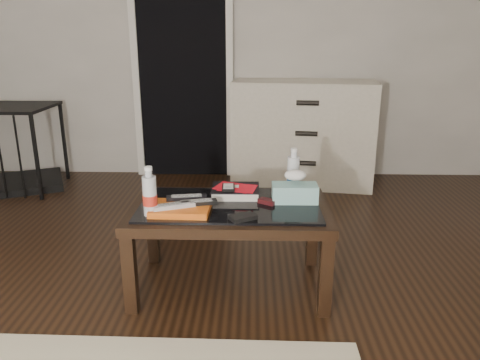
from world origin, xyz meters
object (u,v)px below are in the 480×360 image
at_px(water_bottle_left, 150,191).
at_px(tissue_box, 295,193).
at_px(pet_crate, 3,162).
at_px(water_bottle_right, 293,170).
at_px(coffee_table, 230,216).
at_px(textbook, 235,191).
at_px(dresser, 303,133).

bearing_deg(water_bottle_left, tissue_box, 16.45).
height_order(pet_crate, tissue_box, pet_crate).
relative_size(pet_crate, water_bottle_right, 4.48).
bearing_deg(coffee_table, pet_crate, 142.03).
relative_size(water_bottle_left, water_bottle_right, 1.00).
bearing_deg(textbook, water_bottle_left, -144.50).
bearing_deg(dresser, water_bottle_right, -89.74).
xyz_separation_m(textbook, water_bottle_left, (-0.39, -0.29, 0.10)).
bearing_deg(tissue_box, pet_crate, 146.34).
height_order(coffee_table, textbook, textbook).
bearing_deg(pet_crate, coffee_table, -62.29).
distance_m(textbook, tissue_box, 0.32).
height_order(pet_crate, textbook, pet_crate).
distance_m(dresser, textbook, 1.76).
xyz_separation_m(coffee_table, water_bottle_left, (-0.37, -0.16, 0.18)).
xyz_separation_m(water_bottle_right, tissue_box, (-0.00, -0.17, -0.07)).
distance_m(coffee_table, textbook, 0.16).
bearing_deg(coffee_table, dresser, 73.07).
bearing_deg(water_bottle_left, water_bottle_right, 28.12).
xyz_separation_m(coffee_table, tissue_box, (0.33, 0.05, 0.11)).
distance_m(pet_crate, water_bottle_right, 2.74).
relative_size(dresser, water_bottle_left, 5.28).
bearing_deg(pet_crate, dresser, -19.08).
height_order(pet_crate, water_bottle_right, pet_crate).
height_order(textbook, water_bottle_left, water_bottle_left).
relative_size(water_bottle_left, tissue_box, 1.03).
xyz_separation_m(dresser, tissue_box, (-0.22, -1.76, 0.06)).
bearing_deg(water_bottle_right, coffee_table, -147.02).
xyz_separation_m(textbook, tissue_box, (0.31, -0.08, 0.02)).
height_order(dresser, water_bottle_left, dresser).
xyz_separation_m(dresser, water_bottle_left, (-0.92, -1.97, 0.13)).
bearing_deg(coffee_table, textbook, 79.02).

